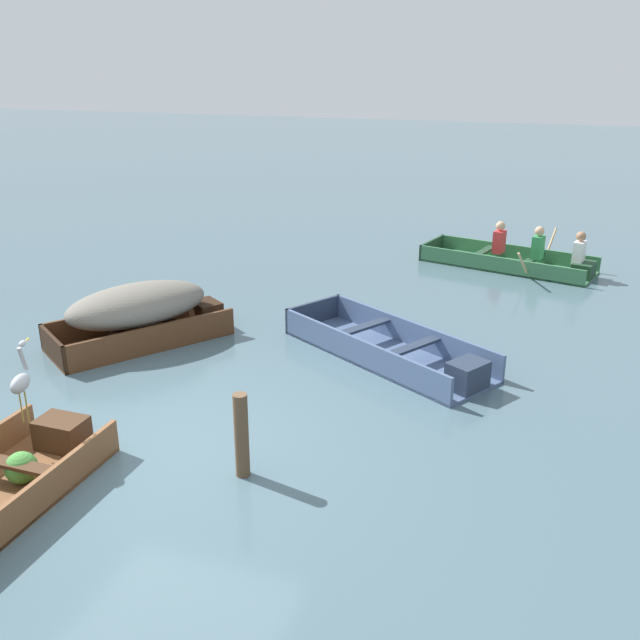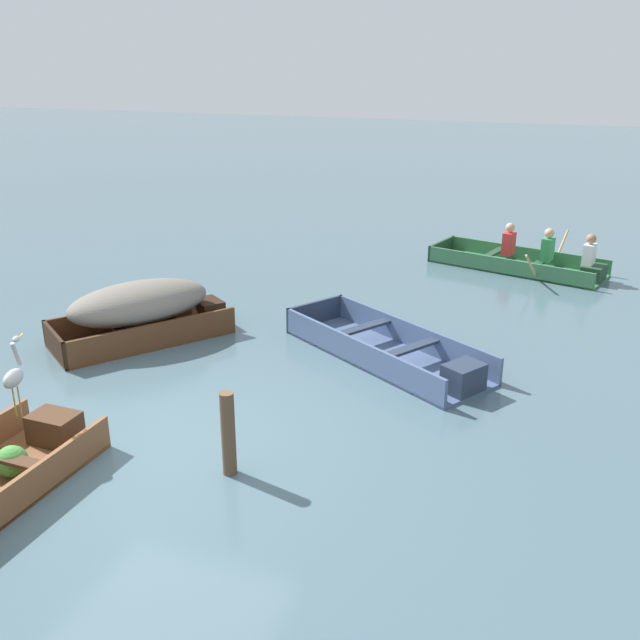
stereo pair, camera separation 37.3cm
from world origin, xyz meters
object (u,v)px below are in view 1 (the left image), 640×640
skiff_slate_blue_near_moored (394,351)px  heron_on_dinghy (21,380)px  rowboat_green_with_crew (519,259)px  mooring_post (241,435)px  skiff_dark_varnish_mid_moored (140,310)px

skiff_slate_blue_near_moored → heron_on_dinghy: (-3.07, -3.63, 0.74)m
rowboat_green_with_crew → mooring_post: 8.66m
rowboat_green_with_crew → skiff_dark_varnish_mid_moored: bearing=-131.8°
skiff_slate_blue_near_moored → skiff_dark_varnish_mid_moored: size_ratio=1.23×
skiff_slate_blue_near_moored → rowboat_green_with_crew: bearing=75.1°
skiff_slate_blue_near_moored → rowboat_green_with_crew: 5.29m
skiff_slate_blue_near_moored → heron_on_dinghy: heron_on_dinghy is taller
skiff_slate_blue_near_moored → heron_on_dinghy: 4.81m
heron_on_dinghy → rowboat_green_with_crew: bearing=63.1°
skiff_slate_blue_near_moored → heron_on_dinghy: size_ratio=3.90×
skiff_dark_varnish_mid_moored → heron_on_dinghy: size_ratio=3.18×
skiff_slate_blue_near_moored → mooring_post: 3.39m
skiff_slate_blue_near_moored → rowboat_green_with_crew: rowboat_green_with_crew is taller
skiff_dark_varnish_mid_moored → heron_on_dinghy: 3.21m
skiff_slate_blue_near_moored → rowboat_green_with_crew: size_ratio=0.94×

